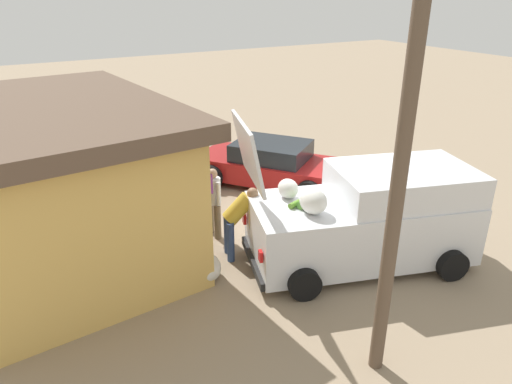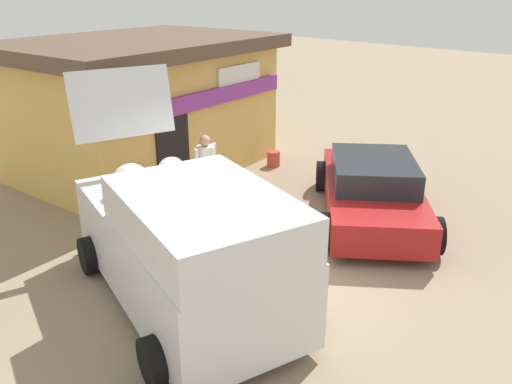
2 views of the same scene
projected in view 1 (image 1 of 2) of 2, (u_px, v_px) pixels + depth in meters
ground_plane at (307, 223)px, 11.28m from camera, size 60.00×60.00×0.00m
storefront_bar at (54, 182)px, 9.38m from camera, size 6.56×5.02×3.16m
delivery_van at (368, 217)px, 9.42m from camera, size 3.19×4.89×3.06m
parked_sedan at (271, 165)px, 13.26m from camera, size 4.33×3.85×1.23m
vendor_standing at (213, 198)px, 10.39m from camera, size 0.57×0.36×1.59m
customer_bending at (238, 216)px, 9.59m from camera, size 0.63×0.76×1.49m
unloaded_banana_pile at (207, 268)px, 9.11m from camera, size 0.92×0.78×0.47m
paint_bucket at (140, 188)px, 12.74m from camera, size 0.33×0.33×0.39m
utility_pole at (395, 212)px, 6.09m from camera, size 0.20×0.20×5.04m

